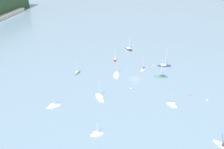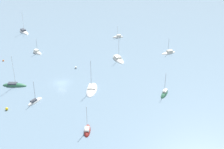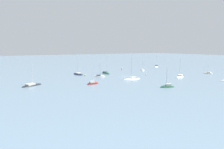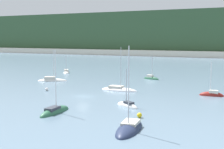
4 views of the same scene
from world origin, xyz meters
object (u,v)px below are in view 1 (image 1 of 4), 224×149
(sailboat_1, at_px, (100,98))
(sailboat_2, at_px, (115,60))
(mooring_buoy_2, at_px, (153,66))
(mooring_buoy_3, at_px, (207,100))
(sailboat_10, at_px, (77,73))
(sailboat_7, at_px, (97,134))
(sailboat_8, at_px, (172,105))
(sailboat_4, at_px, (164,66))
(sailboat_6, at_px, (129,49))
(sailboat_9, at_px, (161,77))
(mooring_buoy_1, at_px, (131,89))
(sailboat_3, at_px, (54,106))
(mooring_buoy_0, at_px, (190,95))
(sailboat_5, at_px, (116,75))
(sailboat_11, at_px, (143,69))

(sailboat_1, xyz_separation_m, sailboat_2, (44.25, -4.41, -0.01))
(sailboat_2, height_order, mooring_buoy_2, sailboat_2)
(mooring_buoy_3, bearing_deg, sailboat_1, 91.30)
(sailboat_2, bearing_deg, mooring_buoy_2, 67.25)
(sailboat_10, bearing_deg, sailboat_7, -140.22)
(sailboat_8, bearing_deg, sailboat_7, 75.27)
(sailboat_4, relative_size, sailboat_6, 1.18)
(sailboat_7, relative_size, sailboat_9, 0.55)
(sailboat_9, xyz_separation_m, mooring_buoy_1, (-14.31, 16.73, 0.30))
(sailboat_4, height_order, sailboat_8, sailboat_4)
(sailboat_2, bearing_deg, sailboat_3, -29.58)
(sailboat_1, xyz_separation_m, mooring_buoy_0, (5.25, -42.10, 0.16))
(sailboat_1, xyz_separation_m, mooring_buoy_3, (1.10, -48.51, 0.29))
(sailboat_9, bearing_deg, sailboat_5, -2.22)
(sailboat_4, distance_m, sailboat_10, 52.09)
(sailboat_6, distance_m, sailboat_7, 90.24)
(sailboat_2, relative_size, sailboat_3, 1.19)
(sailboat_5, xyz_separation_m, sailboat_9, (-0.41, -24.59, -0.00))
(sailboat_9, bearing_deg, sailboat_7, 57.12)
(sailboat_5, xyz_separation_m, sailboat_11, (8.47, -15.18, -0.00))
(sailboat_11, bearing_deg, sailboat_5, -32.55)
(sailboat_5, xyz_separation_m, mooring_buoy_1, (-14.73, -7.87, 0.30))
(sailboat_7, height_order, mooring_buoy_1, sailboat_7)
(sailboat_1, distance_m, sailboat_5, 24.50)
(mooring_buoy_1, height_order, mooring_buoy_3, mooring_buoy_3)
(sailboat_1, distance_m, sailboat_8, 32.25)
(sailboat_10, relative_size, mooring_buoy_3, 9.81)
(sailboat_8, relative_size, sailboat_11, 0.90)
(sailboat_1, height_order, sailboat_8, sailboat_1)
(sailboat_11, distance_m, mooring_buoy_2, 7.97)
(sailboat_5, bearing_deg, mooring_buoy_1, -151.90)
(sailboat_6, xyz_separation_m, sailboat_8, (-68.98, -18.99, 0.03))
(sailboat_8, relative_size, mooring_buoy_0, 11.83)
(sailboat_1, relative_size, sailboat_11, 1.30)
(sailboat_4, relative_size, mooring_buoy_1, 15.75)
(mooring_buoy_3, bearing_deg, sailboat_4, 20.77)
(sailboat_5, bearing_deg, mooring_buoy_3, -118.16)
(sailboat_9, distance_m, mooring_buoy_0, 21.16)
(sailboat_8, relative_size, mooring_buoy_1, 8.73)
(sailboat_5, xyz_separation_m, mooring_buoy_2, (13.17, -21.61, 0.30))
(sailboat_8, distance_m, sailboat_11, 37.16)
(sailboat_2, relative_size, sailboat_5, 0.74)
(sailboat_2, bearing_deg, sailboat_4, 72.76)
(sailboat_1, distance_m, mooring_buoy_1, 16.81)
(sailboat_10, bearing_deg, mooring_buoy_3, -89.99)
(sailboat_3, bearing_deg, sailboat_11, 13.42)
(sailboat_4, height_order, mooring_buoy_2, sailboat_4)
(mooring_buoy_2, bearing_deg, mooring_buoy_1, 153.77)
(sailboat_4, bearing_deg, sailboat_5, -160.79)
(sailboat_10, bearing_deg, sailboat_1, -127.23)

